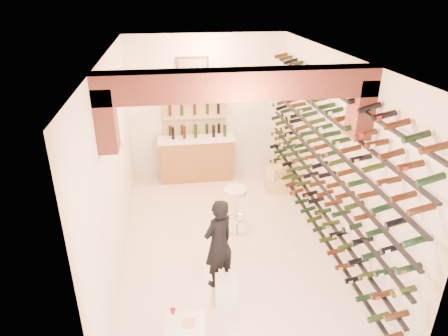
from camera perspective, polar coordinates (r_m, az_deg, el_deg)
name	(u,v)px	position (r m, az deg, el deg)	size (l,w,h in m)	color
ground	(226,242)	(7.17, 0.35, -10.49)	(6.00, 6.00, 0.00)	#F2E2D1
room_shell	(229,125)	(5.90, 0.79, 6.14)	(3.52, 6.02, 3.21)	white
wine_rack	(318,156)	(6.78, 13.29, 1.63)	(0.32, 5.70, 2.56)	black
back_counter	(196,157)	(9.19, -3.96, 1.60)	(1.70, 0.62, 1.29)	#9A672F
back_shelving	(195,127)	(9.19, -4.20, 5.83)	(1.40, 0.31, 2.73)	tan
tasting_table	(186,333)	(4.93, -5.50, -22.37)	(0.49, 0.49, 0.78)	white
white_stool	(226,290)	(5.91, 0.34, -17.03)	(0.31, 0.31, 0.39)	white
person	(218,243)	(5.91, -0.79, -10.67)	(0.52, 0.34, 1.42)	black
chrome_barstool	(236,206)	(7.24, 1.69, -5.47)	(0.44, 0.44, 0.85)	silver
crate_lower	(277,183)	(8.84, 7.62, -2.17)	(0.54, 0.38, 0.33)	#D6BE75
crate_upper	(278,171)	(8.72, 7.73, -0.49)	(0.42, 0.29, 0.25)	#D6BE75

